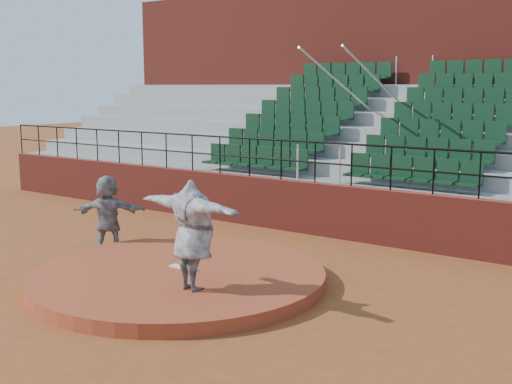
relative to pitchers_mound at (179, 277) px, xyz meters
The scene contains 9 objects.
ground 0.12m from the pitchers_mound, ahead, with size 90.00×90.00×0.00m, color brown.
pitchers_mound is the anchor object (origin of this frame).
pitching_rubber 0.21m from the pitchers_mound, 90.00° to the left, with size 0.60×0.15×0.03m, color white.
boundary_wall 5.03m from the pitchers_mound, 90.00° to the left, with size 24.00×0.30×1.30m, color maroon.
wall_railing 5.35m from the pitchers_mound, 90.00° to the left, with size 24.04×0.05×1.03m.
seating_deck 8.75m from the pitchers_mound, 90.00° to the left, with size 24.00×5.97×4.63m.
press_box_facade 13.06m from the pitchers_mound, 90.00° to the left, with size 24.00×3.00×7.10m, color maroon.
pitcher 1.60m from the pitchers_mound, 35.09° to the right, with size 2.31×0.63×1.88m, color black.
fielder 3.08m from the pitchers_mound, 163.43° to the left, with size 1.60×0.51×1.72m, color black.
Camera 1 is at (7.93, -8.58, 3.66)m, focal length 45.00 mm.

